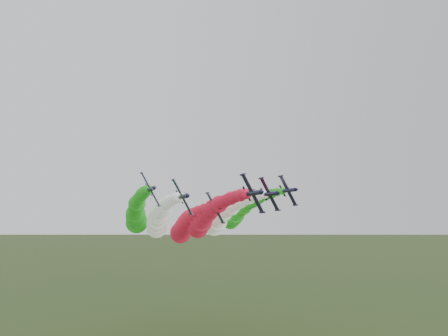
% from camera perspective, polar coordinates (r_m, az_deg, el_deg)
% --- Properties ---
extents(jet_lead, '(12.14, 70.26, 16.52)m').
position_cam_1_polar(jet_lead, '(136.02, -2.52, -6.63)').
color(jet_lead, black).
rests_on(jet_lead, ground).
extents(jet_inner_left, '(12.24, 70.37, 16.63)m').
position_cam_1_polar(jet_inner_left, '(147.15, -8.55, -6.68)').
color(jet_inner_left, black).
rests_on(jet_inner_left, ground).
extents(jet_inner_right, '(12.77, 70.90, 17.16)m').
position_cam_1_polar(jet_inner_right, '(154.62, -0.39, -6.49)').
color(jet_inner_right, black).
rests_on(jet_inner_right, ground).
extents(jet_outer_left, '(12.73, 70.86, 17.11)m').
position_cam_1_polar(jet_outer_left, '(153.30, -11.34, -5.91)').
color(jet_outer_left, black).
rests_on(jet_outer_left, ground).
extents(jet_outer_right, '(12.15, 70.28, 16.53)m').
position_cam_1_polar(jet_outer_right, '(164.53, 1.95, -5.83)').
color(jet_outer_right, black).
rests_on(jet_outer_right, ground).
extents(jet_trail, '(12.80, 70.92, 17.18)m').
position_cam_1_polar(jet_trail, '(161.94, -5.17, -7.53)').
color(jet_trail, black).
rests_on(jet_trail, ground).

